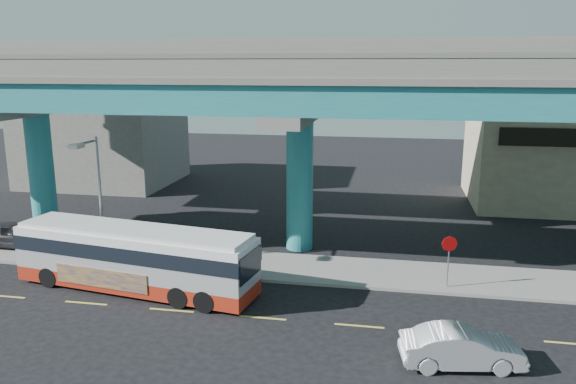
% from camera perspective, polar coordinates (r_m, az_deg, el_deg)
% --- Properties ---
extents(ground, '(120.00, 120.00, 0.00)m').
position_cam_1_polar(ground, '(24.18, -2.43, -12.36)').
color(ground, black).
rests_on(ground, ground).
extents(sidewalk, '(70.00, 4.00, 0.15)m').
position_cam_1_polar(sidewalk, '(29.11, 0.02, -7.69)').
color(sidewalk, gray).
rests_on(sidewalk, ground).
extents(lane_markings, '(58.00, 0.12, 0.01)m').
position_cam_1_polar(lane_markings, '(23.91, -2.60, -12.65)').
color(lane_markings, '#D8C64C').
rests_on(lane_markings, ground).
extents(viaduct, '(52.00, 12.40, 11.70)m').
position_cam_1_polar(viaduct, '(30.83, 1.28, 10.71)').
color(viaduct, '#1F6C78').
rests_on(viaduct, ground).
extents(building_beige, '(14.00, 10.23, 7.00)m').
position_cam_1_polar(building_beige, '(46.64, 26.69, 3.12)').
color(building_beige, '#C2B28B').
rests_on(building_beige, ground).
extents(building_concrete, '(12.00, 10.00, 9.00)m').
position_cam_1_polar(building_concrete, '(52.06, -18.28, 5.83)').
color(building_concrete, gray).
rests_on(building_concrete, ground).
extents(transit_bus, '(11.93, 4.33, 3.00)m').
position_cam_1_polar(transit_bus, '(27.00, -15.29, -6.31)').
color(transit_bus, '#9C2412').
rests_on(transit_bus, ground).
extents(sedan, '(2.76, 4.65, 1.38)m').
position_cam_1_polar(sedan, '(21.09, 17.23, -14.87)').
color(sedan, silver).
rests_on(sedan, ground).
extents(parked_car, '(1.93, 4.41, 1.48)m').
position_cam_1_polar(parked_car, '(35.43, -26.03, -3.88)').
color(parked_car, '#2D2C31').
rests_on(parked_car, sidewalk).
extents(street_lamp, '(0.50, 2.23, 6.67)m').
position_cam_1_polar(street_lamp, '(29.21, -19.13, 0.80)').
color(street_lamp, gray).
rests_on(street_lamp, sidewalk).
extents(stop_sign, '(0.73, 0.22, 2.48)m').
position_cam_1_polar(stop_sign, '(26.96, 16.05, -5.74)').
color(stop_sign, gray).
rests_on(stop_sign, sidewalk).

